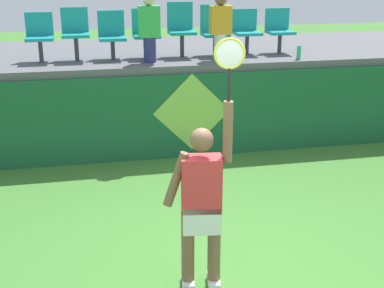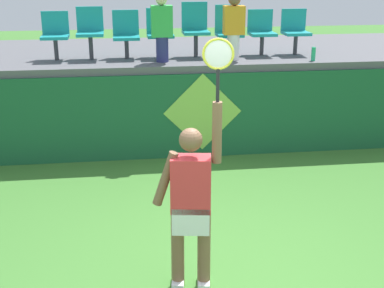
% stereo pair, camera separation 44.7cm
% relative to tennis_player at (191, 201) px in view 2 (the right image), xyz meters
% --- Properties ---
extents(ground_plane, '(40.00, 40.00, 0.00)m').
position_rel_tennis_player_xyz_m(ground_plane, '(0.37, 0.06, -0.94)').
color(ground_plane, '#3D752D').
extents(court_back_wall, '(12.52, 0.20, 1.39)m').
position_rel_tennis_player_xyz_m(court_back_wall, '(0.37, 3.74, -0.25)').
color(court_back_wall, '#195633').
rests_on(court_back_wall, ground_plane).
extents(spectator_platform, '(12.52, 3.17, 0.12)m').
position_rel_tennis_player_xyz_m(spectator_platform, '(0.37, 5.28, 0.51)').
color(spectator_platform, '#56565B').
rests_on(spectator_platform, court_back_wall).
extents(tennis_player, '(0.75, 0.31, 2.50)m').
position_rel_tennis_player_xyz_m(tennis_player, '(0.00, 0.00, 0.00)').
color(tennis_player, white).
rests_on(tennis_player, ground_plane).
extents(water_bottle, '(0.07, 0.07, 0.22)m').
position_rel_tennis_player_xyz_m(water_bottle, '(2.53, 3.89, 0.68)').
color(water_bottle, '#26B272').
rests_on(water_bottle, spectator_platform).
extents(stadium_chair_0, '(0.44, 0.42, 0.78)m').
position_rel_tennis_player_xyz_m(stadium_chair_0, '(-1.67, 4.57, 1.01)').
color(stadium_chair_0, '#38383D').
rests_on(stadium_chair_0, spectator_platform).
extents(stadium_chair_1, '(0.44, 0.42, 0.84)m').
position_rel_tennis_player_xyz_m(stadium_chair_1, '(-1.10, 4.57, 1.05)').
color(stadium_chair_1, '#38383D').
rests_on(stadium_chair_1, spectator_platform).
extents(stadium_chair_2, '(0.44, 0.42, 0.78)m').
position_rel_tennis_player_xyz_m(stadium_chair_2, '(-0.51, 4.57, 0.99)').
color(stadium_chair_2, '#38383D').
rests_on(stadium_chair_2, spectator_platform).
extents(stadium_chair_3, '(0.44, 0.42, 0.81)m').
position_rel_tennis_player_xyz_m(stadium_chair_3, '(0.06, 4.57, 1.01)').
color(stadium_chair_3, '#38383D').
rests_on(stadium_chair_3, spectator_platform).
extents(stadium_chair_4, '(0.44, 0.42, 0.90)m').
position_rel_tennis_player_xyz_m(stadium_chair_4, '(0.66, 4.58, 1.07)').
color(stadium_chair_4, '#38383D').
rests_on(stadium_chair_4, spectator_platform).
extents(stadium_chair_5, '(0.44, 0.42, 0.85)m').
position_rel_tennis_player_xyz_m(stadium_chair_5, '(1.24, 4.58, 1.02)').
color(stadium_chair_5, '#38383D').
rests_on(stadium_chair_5, spectator_platform).
extents(stadium_chair_6, '(0.44, 0.42, 0.76)m').
position_rel_tennis_player_xyz_m(stadium_chair_6, '(1.81, 4.57, 1.00)').
color(stadium_chair_6, '#38383D').
rests_on(stadium_chair_6, spectator_platform).
extents(stadium_chair_7, '(0.44, 0.42, 0.77)m').
position_rel_tennis_player_xyz_m(stadium_chair_7, '(2.41, 4.57, 1.00)').
color(stadium_chair_7, '#38383D').
rests_on(stadium_chair_7, spectator_platform).
extents(spectator_0, '(0.34, 0.20, 1.08)m').
position_rel_tennis_player_xyz_m(spectator_0, '(1.24, 4.15, 1.13)').
color(spectator_0, white).
rests_on(spectator_0, spectator_platform).
extents(spectator_1, '(0.34, 0.20, 1.08)m').
position_rel_tennis_player_xyz_m(spectator_1, '(0.06, 4.12, 1.13)').
color(spectator_1, navy).
rests_on(spectator_1, spectator_platform).
extents(wall_signage_mount, '(1.27, 0.01, 1.40)m').
position_rel_tennis_player_xyz_m(wall_signage_mount, '(0.65, 3.63, -0.94)').
color(wall_signage_mount, '#195633').
rests_on(wall_signage_mount, ground_plane).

